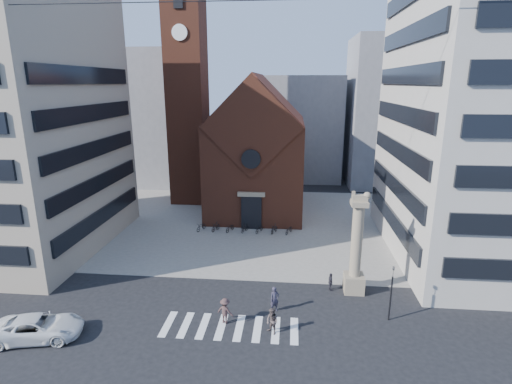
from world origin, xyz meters
TOP-DOWN VIEW (x-y plane):
  - ground at (0.00, 0.00)m, footprint 120.00×120.00m
  - piazza at (0.00, 19.00)m, footprint 46.00×30.00m
  - zebra_crossing at (0.55, -3.00)m, footprint 10.20×3.20m
  - church at (0.00, 25.04)m, footprint 12.00×16.65m
  - campanile at (-10.00, 28.00)m, footprint 5.50×5.50m
  - building_left at (-24.00, 10.00)m, footprint 18.00×20.00m
  - building_right at (24.00, 12.00)m, footprint 18.00×22.00m
  - bg_block_left at (-20.00, 40.00)m, footprint 16.00×14.00m
  - bg_block_mid at (6.00, 45.00)m, footprint 14.00×12.00m
  - bg_block_right at (22.00, 42.00)m, footprint 16.00×14.00m
  - lion_column at (10.01, 3.00)m, footprint 1.63×1.60m
  - traffic_light at (12.00, -1.00)m, footprint 0.13×0.16m
  - white_car at (-12.27, -5.43)m, footprint 6.28×3.86m
  - pedestrian_0 at (3.59, -0.57)m, footprint 0.86×0.77m
  - pedestrian_1 at (3.56, -3.42)m, footprint 1.16×1.14m
  - pedestrian_2 at (8.10, 3.00)m, footprint 0.54×0.96m
  - pedestrian_3 at (0.11, -2.45)m, footprint 1.41×1.09m
  - scooter_0 at (-5.80, 15.70)m, footprint 1.24×1.86m
  - scooter_1 at (-4.09, 15.70)m, footprint 1.09×1.77m
  - scooter_2 at (-2.38, 15.70)m, footprint 1.24×1.86m
  - scooter_3 at (-0.66, 15.70)m, footprint 1.09×1.77m
  - scooter_4 at (1.05, 15.70)m, footprint 1.24×1.86m
  - scooter_5 at (2.76, 15.70)m, footprint 1.09×1.77m
  - scooter_6 at (4.47, 15.70)m, footprint 1.24×1.86m

SIDE VIEW (x-z plane):
  - ground at x=0.00m, z-range 0.00..0.00m
  - zebra_crossing at x=0.55m, z-range 0.00..0.01m
  - piazza at x=0.00m, z-range 0.00..0.05m
  - scooter_0 at x=-5.80m, z-range 0.05..0.98m
  - scooter_2 at x=-2.38m, z-range 0.05..0.98m
  - scooter_4 at x=1.05m, z-range 0.05..0.98m
  - scooter_6 at x=4.47m, z-range 0.05..0.98m
  - scooter_1 at x=-4.09m, z-range 0.05..1.08m
  - scooter_3 at x=-0.66m, z-range 0.05..1.08m
  - scooter_5 at x=2.76m, z-range 0.05..1.08m
  - pedestrian_2 at x=8.10m, z-range 0.00..1.55m
  - white_car at x=-12.27m, z-range 0.00..1.62m
  - pedestrian_1 at x=3.56m, z-range 0.00..1.89m
  - pedestrian_3 at x=0.11m, z-range 0.00..1.93m
  - pedestrian_0 at x=3.59m, z-range 0.00..1.98m
  - traffic_light at x=12.00m, z-range 0.14..4.44m
  - lion_column at x=10.01m, z-range -0.88..7.79m
  - church at x=0.00m, z-range -1.02..16.98m
  - bg_block_mid at x=6.00m, z-range 0.00..18.00m
  - bg_block_left at x=-20.00m, z-range 0.00..22.00m
  - bg_block_right at x=22.00m, z-range 0.00..24.00m
  - building_left at x=-24.00m, z-range 0.00..26.00m
  - campanile at x=-10.00m, z-range 0.14..31.34m
  - building_right at x=24.00m, z-range 0.00..32.00m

